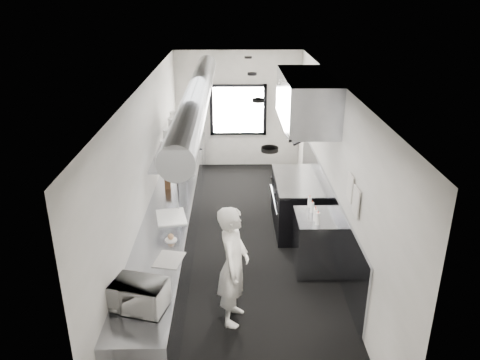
{
  "coord_description": "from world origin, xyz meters",
  "views": [
    {
      "loc": [
        -0.14,
        -7.13,
        4.17
      ],
      "look_at": [
        -0.03,
        -0.2,
        1.31
      ],
      "focal_mm": 35.41,
      "sensor_mm": 36.0,
      "label": 1
    }
  ],
  "objects_px": {
    "bottle_station": "(316,242)",
    "plate_stack_d": "(176,122)",
    "line_cook": "(233,266)",
    "cutting_board": "(171,217)",
    "microwave": "(140,295)",
    "deli_tub_a": "(131,300)",
    "far_work_table": "(189,159)",
    "deli_tub_b": "(133,287)",
    "pass_shelf": "(174,143)",
    "small_plate": "(171,240)",
    "squeeze_bottle_c": "(315,213)",
    "knife_block": "(168,180)",
    "plate_stack_c": "(175,128)",
    "exhaust_hood": "(306,100)",
    "prep_counter": "(170,237)",
    "plate_stack_a": "(168,148)",
    "squeeze_bottle_a": "(318,219)",
    "squeeze_bottle_d": "(312,207)",
    "range": "(297,203)",
    "squeeze_bottle_b": "(315,215)",
    "plate_stack_b": "(171,139)",
    "squeeze_bottle_e": "(310,202)"
  },
  "relations": [
    {
      "from": "pass_shelf",
      "to": "squeeze_bottle_a",
      "type": "relative_size",
      "value": 15.79
    },
    {
      "from": "small_plate",
      "to": "squeeze_bottle_d",
      "type": "relative_size",
      "value": 1.0
    },
    {
      "from": "range",
      "to": "plate_stack_d",
      "type": "relative_size",
      "value": 4.22
    },
    {
      "from": "far_work_table",
      "to": "knife_block",
      "type": "distance_m",
      "value": 2.77
    },
    {
      "from": "far_work_table",
      "to": "squeeze_bottle_c",
      "type": "xyz_separation_m",
      "value": [
        2.25,
        -3.92,
        0.53
      ]
    },
    {
      "from": "exhaust_hood",
      "to": "plate_stack_a",
      "type": "bearing_deg",
      "value": -168.99
    },
    {
      "from": "bottle_station",
      "to": "squeeze_bottle_c",
      "type": "bearing_deg",
      "value": -152.09
    },
    {
      "from": "bottle_station",
      "to": "range",
      "type": "bearing_deg",
      "value": 94.57
    },
    {
      "from": "far_work_table",
      "to": "line_cook",
      "type": "relative_size",
      "value": 0.72
    },
    {
      "from": "far_work_table",
      "to": "deli_tub_b",
      "type": "distance_m",
      "value": 5.77
    },
    {
      "from": "prep_counter",
      "to": "plate_stack_b",
      "type": "height_order",
      "value": "plate_stack_b"
    },
    {
      "from": "deli_tub_a",
      "to": "line_cook",
      "type": "bearing_deg",
      "value": 36.96
    },
    {
      "from": "deli_tub_b",
      "to": "plate_stack_c",
      "type": "distance_m",
      "value": 3.85
    },
    {
      "from": "plate_stack_c",
      "to": "knife_block",
      "type": "bearing_deg",
      "value": -97.62
    },
    {
      "from": "bottle_station",
      "to": "plate_stack_d",
      "type": "xyz_separation_m",
      "value": [
        -2.36,
        2.36,
        1.31
      ]
    },
    {
      "from": "pass_shelf",
      "to": "small_plate",
      "type": "height_order",
      "value": "pass_shelf"
    },
    {
      "from": "exhaust_hood",
      "to": "plate_stack_c",
      "type": "distance_m",
      "value": 2.42
    },
    {
      "from": "microwave",
      "to": "cutting_board",
      "type": "distance_m",
      "value": 2.17
    },
    {
      "from": "exhaust_hood",
      "to": "deli_tub_b",
      "type": "distance_m",
      "value": 4.29
    },
    {
      "from": "line_cook",
      "to": "plate_stack_d",
      "type": "height_order",
      "value": "plate_stack_d"
    },
    {
      "from": "deli_tub_b",
      "to": "squeeze_bottle_c",
      "type": "xyz_separation_m",
      "value": [
        2.41,
        1.82,
        0.03
      ]
    },
    {
      "from": "cutting_board",
      "to": "microwave",
      "type": "bearing_deg",
      "value": -92.11
    },
    {
      "from": "exhaust_hood",
      "to": "microwave",
      "type": "xyz_separation_m",
      "value": [
        -2.26,
        -3.55,
        -1.33
      ]
    },
    {
      "from": "pass_shelf",
      "to": "deli_tub_a",
      "type": "bearing_deg",
      "value": -91.34
    },
    {
      "from": "microwave",
      "to": "deli_tub_a",
      "type": "relative_size",
      "value": 3.91
    },
    {
      "from": "far_work_table",
      "to": "line_cook",
      "type": "xyz_separation_m",
      "value": [
        1.01,
        -5.14,
        0.38
      ]
    },
    {
      "from": "microwave",
      "to": "squeeze_bottle_e",
      "type": "distance_m",
      "value": 3.36
    },
    {
      "from": "range",
      "to": "cutting_board",
      "type": "height_order",
      "value": "range"
    },
    {
      "from": "range",
      "to": "squeeze_bottle_e",
      "type": "xyz_separation_m",
      "value": [
        0.04,
        -1.05,
        0.52
      ]
    },
    {
      "from": "squeeze_bottle_b",
      "to": "squeeze_bottle_d",
      "type": "bearing_deg",
      "value": 91.59
    },
    {
      "from": "bottle_station",
      "to": "squeeze_bottle_d",
      "type": "relative_size",
      "value": 5.42
    },
    {
      "from": "plate_stack_d",
      "to": "squeeze_bottle_d",
      "type": "relative_size",
      "value": 2.28
    },
    {
      "from": "squeeze_bottle_a",
      "to": "squeeze_bottle_c",
      "type": "relative_size",
      "value": 1.17
    },
    {
      "from": "deli_tub_b",
      "to": "plate_stack_d",
      "type": "xyz_separation_m",
      "value": [
        0.1,
        4.2,
        0.8
      ]
    },
    {
      "from": "knife_block",
      "to": "plate_stack_b",
      "type": "height_order",
      "value": "plate_stack_b"
    },
    {
      "from": "bottle_station",
      "to": "plate_stack_c",
      "type": "distance_m",
      "value": 3.29
    },
    {
      "from": "plate_stack_a",
      "to": "prep_counter",
      "type": "bearing_deg",
      "value": -86.17
    },
    {
      "from": "line_cook",
      "to": "plate_stack_c",
      "type": "xyz_separation_m",
      "value": [
        -1.04,
        3.15,
        0.93
      ]
    },
    {
      "from": "exhaust_hood",
      "to": "cutting_board",
      "type": "distance_m",
      "value": 2.98
    },
    {
      "from": "plate_stack_c",
      "to": "squeeze_bottle_a",
      "type": "relative_size",
      "value": 1.99
    },
    {
      "from": "deli_tub_b",
      "to": "squeeze_bottle_b",
      "type": "relative_size",
      "value": 0.84
    },
    {
      "from": "prep_counter",
      "to": "plate_stack_a",
      "type": "xyz_separation_m",
      "value": [
        -0.05,
        0.75,
        1.25
      ]
    },
    {
      "from": "exhaust_hood",
      "to": "squeeze_bottle_b",
      "type": "bearing_deg",
      "value": -90.18
    },
    {
      "from": "range",
      "to": "microwave",
      "type": "bearing_deg",
      "value": -121.77
    },
    {
      "from": "pass_shelf",
      "to": "squeeze_bottle_b",
      "type": "xyz_separation_m",
      "value": [
        2.28,
        -1.83,
        -0.54
      ]
    },
    {
      "from": "bottle_station",
      "to": "microwave",
      "type": "xyz_separation_m",
      "value": [
        -2.31,
        -2.15,
        0.61
      ]
    },
    {
      "from": "small_plate",
      "to": "plate_stack_d",
      "type": "bearing_deg",
      "value": 93.89
    },
    {
      "from": "squeeze_bottle_b",
      "to": "range",
      "type": "bearing_deg",
      "value": 92.02
    },
    {
      "from": "deli_tub_b",
      "to": "knife_block",
      "type": "bearing_deg",
      "value": 89.5
    },
    {
      "from": "line_cook",
      "to": "deli_tub_a",
      "type": "xyz_separation_m",
      "value": [
        -1.14,
        -0.86,
        0.12
      ]
    }
  ]
}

